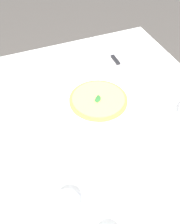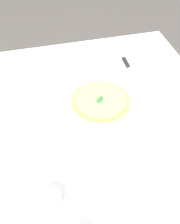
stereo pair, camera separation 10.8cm
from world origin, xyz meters
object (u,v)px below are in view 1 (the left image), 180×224
pizza_plate (98,102)px  pizza (98,99)px  coffee_cup_center_back (67,207)px  dinner_knife (111,54)px  napkin_folded (111,57)px

pizza_plate → pizza: pizza is taller
pizza → pizza_plate: bearing=-39.6°
coffee_cup_center_back → dinner_knife: bearing=-34.4°
napkin_folded → pizza: bearing=149.2°
coffee_cup_center_back → dinner_knife: coffee_cup_center_back is taller
coffee_cup_center_back → pizza: bearing=-34.5°
pizza_plate → pizza: bearing=140.4°
pizza → napkin_folded: (0.27, -0.19, -0.01)m
coffee_cup_center_back → pizza_plate: bearing=-34.5°
dinner_knife → napkin_folded: bearing=-180.0°
pizza → dinner_knife: 0.33m
pizza → coffee_cup_center_back: coffee_cup_center_back is taller
napkin_folded → coffee_cup_center_back: bearing=149.2°
napkin_folded → pizza_plate: bearing=149.2°
pizza → napkin_folded: 0.33m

